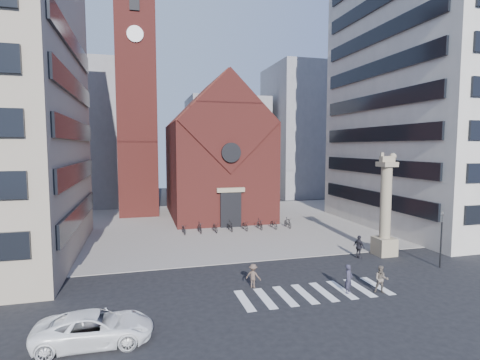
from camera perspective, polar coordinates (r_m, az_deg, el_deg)
name	(u,v)px	position (r m, az deg, el deg)	size (l,w,h in m)	color
ground	(288,278)	(27.32, 7.27, -14.52)	(120.00, 120.00, 0.00)	black
piazza	(227,224)	(44.83, -2.07, -6.65)	(46.00, 30.00, 0.05)	gray
zebra_crossing	(314,293)	(24.98, 11.22, -16.50)	(10.20, 3.20, 0.01)	white
church	(216,155)	(49.81, -3.67, 3.75)	(12.00, 16.65, 18.00)	maroon
campanile	(137,96)	(52.17, -15.48, 12.17)	(5.50, 5.50, 31.20)	maroon
building_right	(445,86)	(49.74, 28.78, 12.40)	(18.00, 22.00, 32.00)	beige
bg_block_left	(72,135)	(64.59, -24.28, 6.30)	(16.00, 14.00, 22.00)	gray
bg_block_mid	(226,147)	(70.57, -2.12, 4.98)	(14.00, 12.00, 18.00)	gray
bg_block_right	(311,132)	(73.14, 10.83, 7.25)	(16.00, 14.00, 24.00)	gray
lion_column	(385,215)	(33.83, 21.27, -4.95)	(1.63, 1.60, 8.68)	gray
traffic_light	(441,238)	(32.32, 28.32, -7.79)	(0.13, 0.16, 4.30)	black
white_car	(95,328)	(19.91, -21.28, -20.29)	(2.45, 5.32, 1.48)	white
pedestrian_0	(349,279)	(25.15, 16.24, -14.26)	(0.66, 0.43, 1.81)	#2D2C3D
pedestrian_1	(381,279)	(25.79, 20.73, -13.99)	(0.84, 0.66, 1.74)	#665B51
pedestrian_2	(359,247)	(32.66, 17.69, -9.68)	(1.12, 0.47, 1.91)	black
pedestrian_3	(253,276)	(25.12, 2.03, -14.38)	(1.01, 0.58, 1.57)	brown
scooter_0	(184,229)	(39.88, -8.54, -7.40)	(0.68, 1.95, 1.02)	black
scooter_1	(200,228)	(40.08, -6.16, -7.22)	(0.53, 1.89, 1.13)	black
scooter_2	(215,227)	(40.38, -3.81, -7.19)	(0.68, 1.95, 1.02)	black
scooter_3	(230,226)	(40.72, -1.49, -7.00)	(0.53, 1.89, 1.13)	black
scooter_4	(245,226)	(41.14, 0.78, -6.95)	(0.68, 1.95, 1.02)	black
scooter_5	(260,224)	(41.61, 2.99, -6.74)	(0.53, 1.89, 1.13)	black
scooter_6	(274,224)	(42.16, 5.16, -6.68)	(0.68, 1.95, 1.02)	black
scooter_7	(288,223)	(42.74, 7.27, -6.46)	(0.53, 1.89, 1.13)	black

